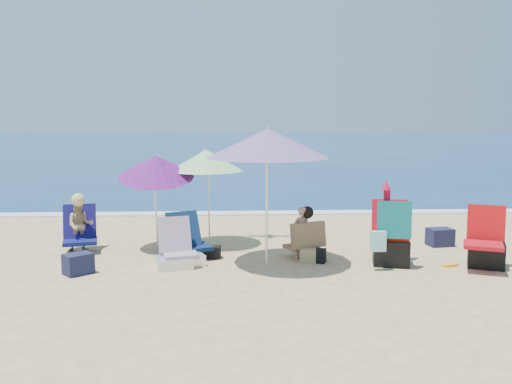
{
  "coord_description": "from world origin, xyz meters",
  "views": [
    {
      "loc": [
        -0.72,
        -8.14,
        2.34
      ],
      "look_at": [
        -0.3,
        1.0,
        1.1
      ],
      "focal_mm": 38.45,
      "sensor_mm": 36.0,
      "label": 1
    }
  ],
  "objects_px": {
    "furled_umbrella": "(386,219)",
    "camp_chair_left": "(486,249)",
    "chair_rainbow": "(175,254)",
    "person_left": "(80,225)",
    "umbrella_turquoise": "(268,143)",
    "person_center": "(304,233)",
    "umbrella_blue": "(156,166)",
    "camp_chair_right": "(391,241)",
    "umbrella_striped": "(206,160)",
    "chair_navy": "(186,249)"
  },
  "relations": [
    {
      "from": "camp_chair_left",
      "to": "umbrella_blue",
      "type": "bearing_deg",
      "value": 165.12
    },
    {
      "from": "camp_chair_right",
      "to": "umbrella_turquoise",
      "type": "bearing_deg",
      "value": 177.97
    },
    {
      "from": "umbrella_striped",
      "to": "camp_chair_right",
      "type": "xyz_separation_m",
      "value": [
        2.99,
        -1.51,
        -1.19
      ]
    },
    {
      "from": "umbrella_blue",
      "to": "chair_rainbow",
      "type": "bearing_deg",
      "value": -69.46
    },
    {
      "from": "chair_rainbow",
      "to": "camp_chair_right",
      "type": "xyz_separation_m",
      "value": [
        3.44,
        -0.06,
        0.19
      ]
    },
    {
      "from": "umbrella_turquoise",
      "to": "chair_navy",
      "type": "distance_m",
      "value": 2.2
    },
    {
      "from": "umbrella_striped",
      "to": "camp_chair_left",
      "type": "height_order",
      "value": "umbrella_striped"
    },
    {
      "from": "camp_chair_right",
      "to": "furled_umbrella",
      "type": "bearing_deg",
      "value": -146.13
    },
    {
      "from": "umbrella_blue",
      "to": "person_left",
      "type": "xyz_separation_m",
      "value": [
        -1.35,
        -0.05,
        -1.02
      ]
    },
    {
      "from": "umbrella_striped",
      "to": "umbrella_turquoise",
      "type": "bearing_deg",
      "value": -54.58
    },
    {
      "from": "furled_umbrella",
      "to": "camp_chair_left",
      "type": "xyz_separation_m",
      "value": [
        1.56,
        -0.15,
        -0.46
      ]
    },
    {
      "from": "person_center",
      "to": "person_left",
      "type": "height_order",
      "value": "person_left"
    },
    {
      "from": "furled_umbrella",
      "to": "camp_chair_left",
      "type": "height_order",
      "value": "furled_umbrella"
    },
    {
      "from": "umbrella_striped",
      "to": "chair_navy",
      "type": "bearing_deg",
      "value": -104.1
    },
    {
      "from": "chair_navy",
      "to": "person_center",
      "type": "height_order",
      "value": "person_center"
    },
    {
      "from": "umbrella_blue",
      "to": "person_left",
      "type": "bearing_deg",
      "value": -178.04
    },
    {
      "from": "umbrella_striped",
      "to": "chair_rainbow",
      "type": "height_order",
      "value": "umbrella_striped"
    },
    {
      "from": "umbrella_turquoise",
      "to": "furled_umbrella",
      "type": "bearing_deg",
      "value": -4.37
    },
    {
      "from": "person_center",
      "to": "camp_chair_left",
      "type": "bearing_deg",
      "value": -14.17
    },
    {
      "from": "umbrella_turquoise",
      "to": "chair_rainbow",
      "type": "xyz_separation_m",
      "value": [
        -1.47,
        -0.01,
        -1.75
      ]
    },
    {
      "from": "camp_chair_left",
      "to": "umbrella_turquoise",
      "type": "bearing_deg",
      "value": 175.07
    },
    {
      "from": "umbrella_turquoise",
      "to": "furled_umbrella",
      "type": "distance_m",
      "value": 2.21
    },
    {
      "from": "umbrella_striped",
      "to": "chair_rainbow",
      "type": "distance_m",
      "value": 2.04
    },
    {
      "from": "chair_rainbow",
      "to": "person_left",
      "type": "relative_size",
      "value": 0.78
    },
    {
      "from": "umbrella_striped",
      "to": "camp_chair_right",
      "type": "bearing_deg",
      "value": -26.72
    },
    {
      "from": "chair_navy",
      "to": "person_center",
      "type": "distance_m",
      "value": 1.98
    },
    {
      "from": "furled_umbrella",
      "to": "camp_chair_left",
      "type": "bearing_deg",
      "value": -5.59
    },
    {
      "from": "umbrella_blue",
      "to": "camp_chair_left",
      "type": "bearing_deg",
      "value": -14.88
    },
    {
      "from": "umbrella_blue",
      "to": "person_left",
      "type": "relative_size",
      "value": 1.76
    },
    {
      "from": "furled_umbrella",
      "to": "camp_chair_right",
      "type": "bearing_deg",
      "value": 33.87
    },
    {
      "from": "umbrella_blue",
      "to": "camp_chair_left",
      "type": "relative_size",
      "value": 1.86
    },
    {
      "from": "chair_rainbow",
      "to": "person_left",
      "type": "height_order",
      "value": "person_left"
    },
    {
      "from": "umbrella_blue",
      "to": "camp_chair_left",
      "type": "distance_m",
      "value": 5.63
    },
    {
      "from": "furled_umbrella",
      "to": "camp_chair_right",
      "type": "xyz_separation_m",
      "value": [
        0.11,
        0.07,
        -0.37
      ]
    },
    {
      "from": "chair_navy",
      "to": "camp_chair_right",
      "type": "height_order",
      "value": "camp_chair_right"
    },
    {
      "from": "camp_chair_left",
      "to": "camp_chair_right",
      "type": "relative_size",
      "value": 0.92
    },
    {
      "from": "umbrella_striped",
      "to": "furled_umbrella",
      "type": "distance_m",
      "value": 3.39
    },
    {
      "from": "camp_chair_right",
      "to": "camp_chair_left",
      "type": "bearing_deg",
      "value": -8.82
    },
    {
      "from": "camp_chair_right",
      "to": "person_center",
      "type": "bearing_deg",
      "value": 160.27
    },
    {
      "from": "umbrella_striped",
      "to": "person_center",
      "type": "height_order",
      "value": "umbrella_striped"
    },
    {
      "from": "umbrella_striped",
      "to": "camp_chair_right",
      "type": "relative_size",
      "value": 1.68
    },
    {
      "from": "umbrella_turquoise",
      "to": "umbrella_blue",
      "type": "bearing_deg",
      "value": 149.41
    },
    {
      "from": "umbrella_turquoise",
      "to": "person_center",
      "type": "xyz_separation_m",
      "value": [
        0.64,
        0.41,
        -1.52
      ]
    },
    {
      "from": "umbrella_turquoise",
      "to": "umbrella_striped",
      "type": "distance_m",
      "value": 1.8
    },
    {
      "from": "chair_rainbow",
      "to": "umbrella_turquoise",
      "type": "bearing_deg",
      "value": 0.34
    },
    {
      "from": "chair_navy",
      "to": "camp_chair_left",
      "type": "relative_size",
      "value": 1.05
    },
    {
      "from": "umbrella_striped",
      "to": "person_center",
      "type": "relative_size",
      "value": 2.05
    },
    {
      "from": "umbrella_turquoise",
      "to": "camp_chair_right",
      "type": "distance_m",
      "value": 2.51
    },
    {
      "from": "umbrella_turquoise",
      "to": "camp_chair_left",
      "type": "distance_m",
      "value": 3.81
    },
    {
      "from": "umbrella_striped",
      "to": "chair_navy",
      "type": "xyz_separation_m",
      "value": [
        -0.3,
        -1.19,
        -1.37
      ]
    }
  ]
}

